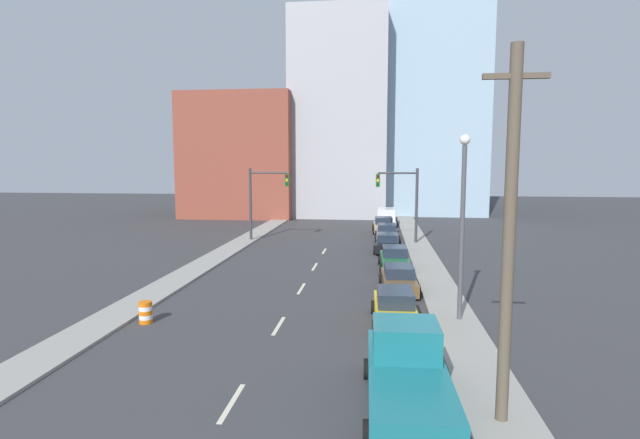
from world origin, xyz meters
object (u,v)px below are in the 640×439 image
(traffic_signal_right, at_px, (405,196))
(street_lamp, at_px, (463,215))
(sedan_gray, at_px, (387,233))
(traffic_barrel, at_px, (146,312))
(sedan_brown, at_px, (399,279))
(sedan_yellow, at_px, (395,309))
(sedan_tan, at_px, (384,226))
(traffic_signal_left, at_px, (261,195))
(sedan_black, at_px, (388,243))
(utility_pole_right_near, at_px, (509,236))
(box_truck_silver, at_px, (387,217))
(pickup_truck_teal, at_px, (407,376))
(sedan_green, at_px, (394,259))

(traffic_signal_right, distance_m, street_lamp, 21.12)
(street_lamp, height_order, sedan_gray, street_lamp)
(sedan_gray, bearing_deg, traffic_barrel, -113.60)
(sedan_gray, bearing_deg, sedan_brown, -88.81)
(sedan_yellow, bearing_deg, sedan_tan, 88.80)
(traffic_signal_left, distance_m, sedan_black, 12.19)
(sedan_tan, bearing_deg, sedan_brown, -90.31)
(utility_pole_right_near, distance_m, traffic_barrel, 15.56)
(utility_pole_right_near, distance_m, box_truck_silver, 42.32)
(traffic_barrel, height_order, box_truck_silver, box_truck_silver)
(sedan_brown, xyz_separation_m, sedan_tan, (-0.57, 22.65, 0.07))
(sedan_black, bearing_deg, street_lamp, -78.27)
(sedan_brown, height_order, sedan_tan, sedan_tan)
(pickup_truck_teal, distance_m, sedan_green, 18.59)
(box_truck_silver, bearing_deg, sedan_green, -87.77)
(street_lamp, xyz_separation_m, sedan_black, (-2.78, 17.06, -4.04))
(street_lamp, height_order, sedan_tan, street_lamp)
(pickup_truck_teal, xyz_separation_m, sedan_gray, (-0.03, 30.60, -0.22))
(pickup_truck_teal, relative_size, sedan_yellow, 1.34)
(street_lamp, height_order, pickup_truck_teal, street_lamp)
(utility_pole_right_near, height_order, pickup_truck_teal, utility_pole_right_near)
(sedan_black, bearing_deg, pickup_truck_teal, -87.35)
(sedan_brown, distance_m, sedan_tan, 22.66)
(sedan_tan, bearing_deg, box_truck_silver, 84.46)
(traffic_signal_left, xyz_separation_m, sedan_gray, (11.02, 1.59, -3.42))
(sedan_tan, bearing_deg, sedan_black, -90.67)
(box_truck_silver, bearing_deg, traffic_signal_left, -130.25)
(traffic_signal_left, height_order, sedan_gray, traffic_signal_left)
(sedan_black, height_order, box_truck_silver, box_truck_silver)
(utility_pole_right_near, xyz_separation_m, pickup_truck_teal, (-2.44, 0.69, -4.13))
(sedan_gray, bearing_deg, sedan_yellow, -90.04)
(traffic_barrel, xyz_separation_m, sedan_tan, (10.49, 29.44, 0.22))
(sedan_brown, relative_size, sedan_gray, 0.98)
(sedan_brown, bearing_deg, sedan_green, 87.95)
(traffic_signal_right, bearing_deg, traffic_signal_left, 180.00)
(traffic_signal_right, xyz_separation_m, pickup_truck_teal, (-1.44, -29.01, -3.20))
(street_lamp, bearing_deg, pickup_truck_teal, -108.82)
(sedan_green, bearing_deg, street_lamp, -79.00)
(utility_pole_right_near, distance_m, sedan_tan, 36.66)
(traffic_signal_left, height_order, traffic_barrel, traffic_signal_left)
(pickup_truck_teal, height_order, sedan_yellow, pickup_truck_teal)
(sedan_tan, bearing_deg, sedan_yellow, -91.40)
(traffic_barrel, distance_m, sedan_tan, 31.26)
(sedan_green, distance_m, sedan_black, 6.42)
(traffic_barrel, xyz_separation_m, street_lamp, (13.47, 1.77, 4.21))
(traffic_signal_left, distance_m, traffic_barrel, 23.13)
(sedan_brown, relative_size, sedan_green, 1.05)
(traffic_signal_right, height_order, sedan_tan, traffic_signal_right)
(traffic_signal_left, distance_m, street_lamp, 25.17)
(sedan_green, bearing_deg, pickup_truck_teal, -92.76)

